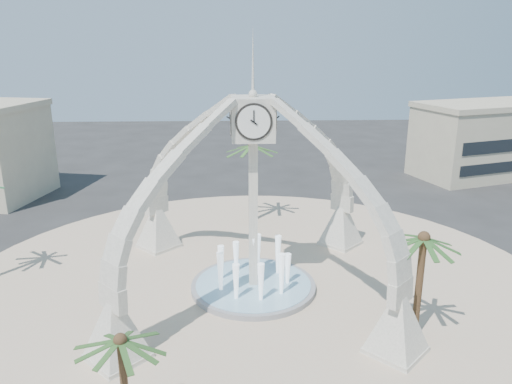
{
  "coord_description": "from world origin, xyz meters",
  "views": [
    {
      "loc": [
        -0.95,
        -28.93,
        15.44
      ],
      "look_at": [
        0.25,
        2.0,
        5.96
      ],
      "focal_mm": 35.0,
      "sensor_mm": 36.0,
      "label": 1
    }
  ],
  "objects_px": {
    "palm_north": "(252,146)",
    "palm_south": "(120,342)",
    "fountain": "(253,285)",
    "clock_tower": "(253,193)",
    "palm_east": "(424,239)"
  },
  "relations": [
    {
      "from": "palm_north",
      "to": "palm_south",
      "type": "xyz_separation_m",
      "value": [
        -5.64,
        -25.42,
        -1.98
      ]
    },
    {
      "from": "palm_north",
      "to": "fountain",
      "type": "bearing_deg",
      "value": -91.41
    },
    {
      "from": "fountain",
      "to": "palm_south",
      "type": "distance_m",
      "value": 14.59
    },
    {
      "from": "clock_tower",
      "to": "palm_south",
      "type": "xyz_separation_m",
      "value": [
        -5.33,
        -12.82,
        -1.71
      ]
    },
    {
      "from": "fountain",
      "to": "palm_east",
      "type": "relative_size",
      "value": 1.22
    },
    {
      "from": "palm_north",
      "to": "palm_south",
      "type": "relative_size",
      "value": 1.4
    },
    {
      "from": "clock_tower",
      "to": "palm_east",
      "type": "height_order",
      "value": "clock_tower"
    },
    {
      "from": "fountain",
      "to": "palm_south",
      "type": "height_order",
      "value": "palm_south"
    },
    {
      "from": "palm_east",
      "to": "palm_south",
      "type": "xyz_separation_m",
      "value": [
        -13.87,
        -7.15,
        -0.91
      ]
    },
    {
      "from": "palm_east",
      "to": "palm_north",
      "type": "xyz_separation_m",
      "value": [
        -8.23,
        18.28,
        1.06
      ]
    },
    {
      "from": "palm_east",
      "to": "palm_south",
      "type": "relative_size",
      "value": 1.2
    },
    {
      "from": "palm_east",
      "to": "clock_tower",
      "type": "bearing_deg",
      "value": 146.42
    },
    {
      "from": "clock_tower",
      "to": "palm_south",
      "type": "distance_m",
      "value": 13.99
    },
    {
      "from": "fountain",
      "to": "palm_south",
      "type": "xyz_separation_m",
      "value": [
        -5.33,
        -12.82,
        4.5
      ]
    },
    {
      "from": "palm_north",
      "to": "palm_south",
      "type": "height_order",
      "value": "palm_north"
    }
  ]
}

